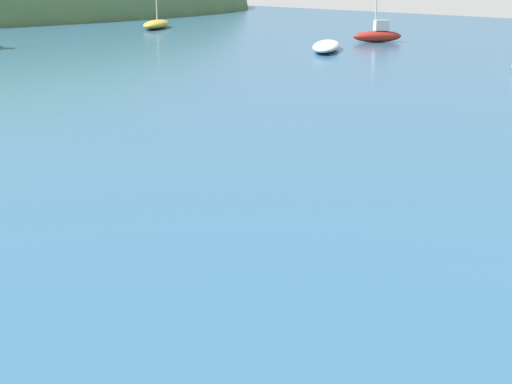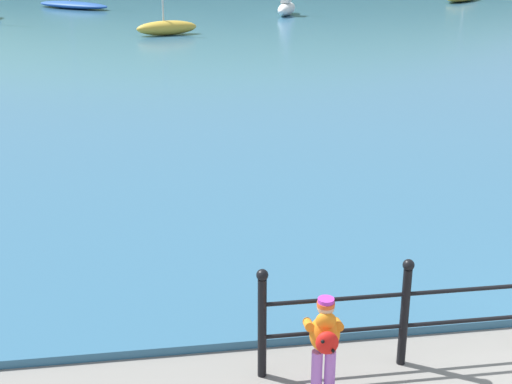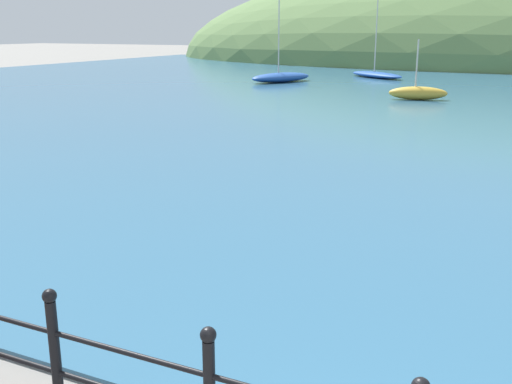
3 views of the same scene
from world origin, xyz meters
name	(u,v)px [view 3 (image 3 of 3)]	position (x,y,z in m)	size (l,w,h in m)	color
boat_mid_harbor	(376,74)	(-9.44, 37.34, 0.32)	(4.64, 4.04, 5.72)	#1E4793
boat_white_sailboat	(281,77)	(-13.80, 31.71, 0.40)	(3.22, 4.57, 5.35)	#1E4793
boat_far_right	(418,93)	(-4.61, 25.93, 0.41)	(2.69, 1.36, 2.66)	gold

